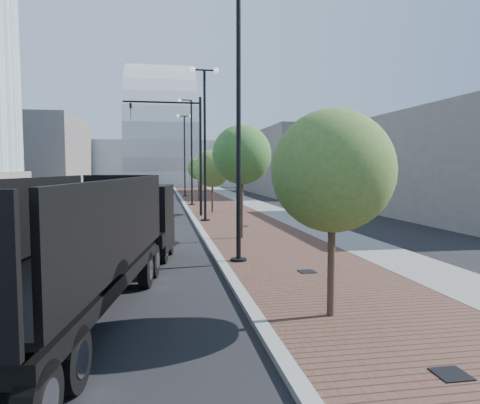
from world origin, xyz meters
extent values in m
cube|color=#4C2D23|center=(3.50, 40.00, 0.06)|extent=(7.00, 140.00, 0.12)
cube|color=slate|center=(6.20, 40.00, 0.07)|extent=(2.40, 140.00, 0.13)
cube|color=gray|center=(0.00, 40.00, 0.07)|extent=(0.30, 140.00, 0.14)
cube|color=slate|center=(-13.00, 40.00, 0.06)|extent=(4.00, 140.00, 0.12)
cube|color=black|center=(-2.82, 11.33, 1.53)|extent=(2.57, 2.65, 2.34)
cube|color=black|center=(-2.60, 12.82, 0.76)|extent=(2.20, 0.77, 1.17)
cube|color=black|center=(-3.05, 9.85, 0.94)|extent=(2.33, 1.05, 0.45)
cube|color=black|center=(-3.86, 4.41, 0.94)|extent=(3.36, 8.51, 0.31)
cube|color=black|center=(-3.86, 4.41, 1.30)|extent=(3.45, 8.52, 0.11)
cube|color=black|center=(-4.97, 4.58, 2.20)|extent=(1.33, 8.20, 1.80)
cube|color=black|center=(-2.75, 4.24, 2.20)|extent=(1.33, 8.20, 1.80)
cube|color=black|center=(-3.19, 8.90, 2.20)|extent=(2.24, 0.44, 1.80)
cylinder|color=black|center=(-3.85, 10.88, 0.49)|extent=(0.41, 1.02, 0.99)
cylinder|color=silver|center=(-3.85, 10.88, 0.49)|extent=(0.38, 0.58, 0.54)
cylinder|color=black|center=(-1.98, 10.60, 0.49)|extent=(0.41, 1.02, 0.99)
cylinder|color=silver|center=(-1.98, 10.60, 0.49)|extent=(0.38, 0.58, 0.54)
cylinder|color=black|center=(-3.61, 12.46, 0.49)|extent=(0.41, 1.02, 0.99)
cylinder|color=silver|center=(-3.61, 12.46, 0.49)|extent=(0.38, 0.58, 0.54)
cylinder|color=black|center=(-1.74, 12.18, 0.49)|extent=(0.41, 1.02, 0.99)
cylinder|color=silver|center=(-1.74, 12.18, 0.49)|extent=(0.38, 0.58, 0.54)
cylinder|color=black|center=(-3.49, 0.51, 0.49)|extent=(0.41, 1.02, 0.99)
cylinder|color=silver|center=(-3.49, 0.51, 0.49)|extent=(0.38, 0.58, 0.54)
cylinder|color=black|center=(-3.31, 1.70, 0.49)|extent=(0.41, 1.02, 0.99)
cylinder|color=silver|center=(-3.31, 1.70, 0.49)|extent=(0.38, 0.58, 0.54)
cylinder|color=black|center=(-4.32, 7.71, 0.49)|extent=(0.41, 1.02, 0.99)
cylinder|color=silver|center=(-4.32, 7.71, 0.49)|extent=(0.38, 0.58, 0.54)
cylinder|color=black|center=(-2.45, 7.43, 0.49)|extent=(0.41, 1.02, 0.99)
cylinder|color=silver|center=(-2.45, 7.43, 0.49)|extent=(0.38, 0.58, 0.54)
cylinder|color=black|center=(-4.14, 8.90, 0.49)|extent=(0.41, 1.02, 0.99)
cylinder|color=silver|center=(-4.14, 8.90, 0.49)|extent=(0.38, 0.58, 0.54)
cylinder|color=black|center=(-2.27, 8.62, 0.49)|extent=(0.41, 1.02, 0.99)
cylinder|color=silver|center=(-2.27, 8.62, 0.49)|extent=(0.38, 0.58, 0.54)
imported|color=silver|center=(-3.54, 20.65, 0.81)|extent=(3.53, 5.16, 1.61)
imported|color=black|center=(-5.04, 28.32, 0.65)|extent=(2.40, 4.77, 1.29)
imported|color=black|center=(-2.09, 42.07, 0.60)|extent=(2.62, 4.42, 1.20)
imported|color=black|center=(6.70, 23.27, 0.83)|extent=(0.67, 0.52, 1.65)
cylinder|color=black|center=(0.60, 10.00, 0.10)|extent=(0.56, 0.56, 0.20)
cylinder|color=black|center=(0.60, 10.00, 4.62)|extent=(0.16, 0.16, 9.00)
cylinder|color=black|center=(0.60, 22.00, 0.10)|extent=(0.56, 0.56, 0.20)
cylinder|color=black|center=(0.60, 22.00, 4.62)|extent=(0.16, 0.16, 9.00)
cylinder|color=black|center=(0.60, 22.00, 9.12)|extent=(1.40, 0.10, 0.10)
sphere|color=silver|center=(-0.10, 22.00, 9.12)|extent=(0.32, 0.32, 0.32)
sphere|color=silver|center=(1.30, 22.00, 9.12)|extent=(0.32, 0.32, 0.32)
cylinder|color=black|center=(0.60, 34.00, 0.10)|extent=(0.56, 0.56, 0.20)
cylinder|color=black|center=(0.60, 34.00, 4.62)|extent=(0.16, 0.16, 9.00)
cylinder|color=black|center=(0.10, 34.00, 9.12)|extent=(1.00, 0.10, 0.10)
sphere|color=silver|center=(-0.40, 34.00, 9.05)|extent=(0.32, 0.32, 0.32)
cylinder|color=black|center=(0.60, 46.00, 0.10)|extent=(0.56, 0.56, 0.20)
cylinder|color=black|center=(0.60, 46.00, 4.62)|extent=(0.16, 0.16, 9.00)
cylinder|color=black|center=(0.60, 46.00, 9.12)|extent=(1.40, 0.10, 0.10)
sphere|color=silver|center=(-0.10, 46.00, 9.12)|extent=(0.32, 0.32, 0.32)
sphere|color=silver|center=(1.30, 46.00, 9.12)|extent=(0.32, 0.32, 0.32)
cylinder|color=black|center=(0.60, 25.00, 4.00)|extent=(0.18, 0.18, 8.00)
cylinder|color=black|center=(-1.90, 25.00, 7.60)|extent=(5.00, 0.12, 0.12)
imported|color=black|center=(-3.90, 25.00, 7.00)|extent=(0.16, 0.20, 1.00)
cylinder|color=#382619|center=(1.60, 4.00, 1.52)|extent=(0.16, 0.16, 3.04)
sphere|color=#426422|center=(1.60, 4.00, 3.26)|extent=(2.63, 2.63, 2.63)
sphere|color=#426422|center=(2.00, 4.30, 3.04)|extent=(1.84, 1.84, 1.84)
sphere|color=#426422|center=(1.30, 3.70, 3.56)|extent=(1.58, 1.58, 1.58)
cylinder|color=#382619|center=(1.60, 15.00, 1.83)|extent=(0.16, 0.16, 3.66)
sphere|color=#2E5E20|center=(1.60, 15.00, 3.93)|extent=(2.69, 2.69, 2.69)
sphere|color=#2E5E20|center=(2.00, 15.30, 3.66)|extent=(1.88, 1.88, 1.88)
sphere|color=#2E5E20|center=(1.30, 14.70, 4.29)|extent=(1.61, 1.61, 1.61)
cylinder|color=#382619|center=(1.60, 27.00, 1.53)|extent=(0.16, 0.16, 3.06)
sphere|color=#426422|center=(1.60, 27.00, 3.28)|extent=(2.67, 2.67, 2.67)
sphere|color=#426422|center=(2.00, 27.30, 3.06)|extent=(1.87, 1.87, 1.87)
sphere|color=#426422|center=(1.30, 26.70, 3.59)|extent=(1.60, 1.60, 1.60)
cylinder|color=#382619|center=(1.60, 39.00, 1.53)|extent=(0.16, 0.16, 3.05)
sphere|color=#345A1E|center=(1.60, 39.00, 3.27)|extent=(2.18, 2.18, 2.18)
sphere|color=#345A1E|center=(2.00, 39.30, 3.05)|extent=(1.53, 1.53, 1.53)
sphere|color=#345A1E|center=(1.30, 38.70, 3.58)|extent=(1.31, 1.31, 1.31)
cube|color=#B0B8BB|center=(-2.00, 85.00, 4.00)|extent=(50.00, 28.00, 8.00)
cube|color=#665F5C|center=(-20.00, 60.00, 5.00)|extent=(14.00, 20.00, 10.00)
cube|color=#615A57|center=(16.00, 50.00, 4.00)|extent=(12.00, 22.00, 8.00)
cube|color=black|center=(2.40, 1.00, 0.13)|extent=(0.50, 0.50, 0.02)
cube|color=black|center=(2.40, 8.00, 0.13)|extent=(0.50, 0.50, 0.02)
cube|color=black|center=(2.40, 19.00, 0.13)|extent=(0.50, 0.50, 0.02)
camera|label=1|loc=(-1.98, -5.04, 3.31)|focal=33.53mm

